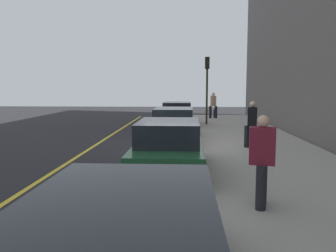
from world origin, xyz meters
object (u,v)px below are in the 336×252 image
Objects in this scene: traffic_light_pole at (207,79)px; pedestrian_tan_coat at (213,104)px; parked_car_green at (169,148)px; parked_car_red at (177,115)px; pedestrian_burgundy_coat at (262,158)px; rolling_suitcase at (215,114)px; parked_car_white at (174,125)px; pedestrian_black_coat at (252,123)px.

pedestrian_tan_coat is at bearing -9.34° from traffic_light_pole.
parked_car_green is at bearing 171.56° from pedestrian_tan_coat.
parked_car_green is 11.54m from parked_car_red.
parked_car_green is at bearing -179.53° from parked_car_red.
pedestrian_tan_coat is (16.17, -2.40, 0.38)m from parked_car_green.
pedestrian_burgundy_coat is 0.43× the size of traffic_light_pole.
pedestrian_tan_coat is at bearing -8.44° from parked_car_green.
rolling_suitcase is at bearing -1.95° from pedestrian_burgundy_coat.
parked_car_green is 1.08× the size of parked_car_red.
rolling_suitcase is (10.90, -2.63, -0.31)m from parked_car_white.
rolling_suitcase is at bearing -27.86° from parked_car_red.
pedestrian_tan_coat is (19.03, -0.49, 0.06)m from pedestrian_burgundy_coat.
rolling_suitcase is (4.77, -0.89, -2.45)m from traffic_light_pole.
parked_car_red is 2.80m from traffic_light_pole.
pedestrian_tan_coat is 1.97× the size of rolling_suitcase.
traffic_light_pole is (6.13, -1.74, 2.14)m from parked_car_white.
parked_car_white reaches higher than rolling_suitcase.
pedestrian_burgundy_coat reaches higher than pedestrian_black_coat.
parked_car_white is at bearing 166.44° from rolling_suitcase.
parked_car_white is at bearing 56.39° from pedestrian_black_coat.
pedestrian_burgundy_coat reaches higher than parked_car_white.
parked_car_green reaches higher than rolling_suitcase.
traffic_light_pole reaches higher than pedestrian_burgundy_coat.
pedestrian_black_coat is (-7.84, -3.02, 0.32)m from parked_car_red.
pedestrian_black_coat is (-1.98, -2.98, 0.32)m from parked_car_white.
parked_car_white is 10.78m from pedestrian_tan_coat.
parked_car_red is at bearing 0.47° from parked_car_green.
pedestrian_burgundy_coat is at bearing -179.12° from traffic_light_pole.
parked_car_green and parked_car_white have the same top height.
pedestrian_black_coat is at bearing -38.33° from parked_car_green.
parked_car_green is 2.59× the size of pedestrian_burgundy_coat.
pedestrian_tan_coat is (4.63, -2.49, 0.38)m from parked_car_red.
traffic_light_pole reaches higher than pedestrian_black_coat.
parked_car_green is at bearing 141.67° from pedestrian_black_coat.
pedestrian_burgundy_coat is at bearing 178.05° from rolling_suitcase.
pedestrian_tan_coat is 0.46× the size of traffic_light_pole.
parked_car_red is (11.54, 0.10, -0.00)m from parked_car_green.
parked_car_green is 0.99× the size of parked_car_white.
parked_car_red is 2.26× the size of pedestrian_tan_coat.
pedestrian_tan_coat reaches higher than parked_car_white.
rolling_suitcase is at bearing -22.68° from pedestrian_tan_coat.
rolling_suitcase is (16.58, -2.57, -0.31)m from parked_car_green.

